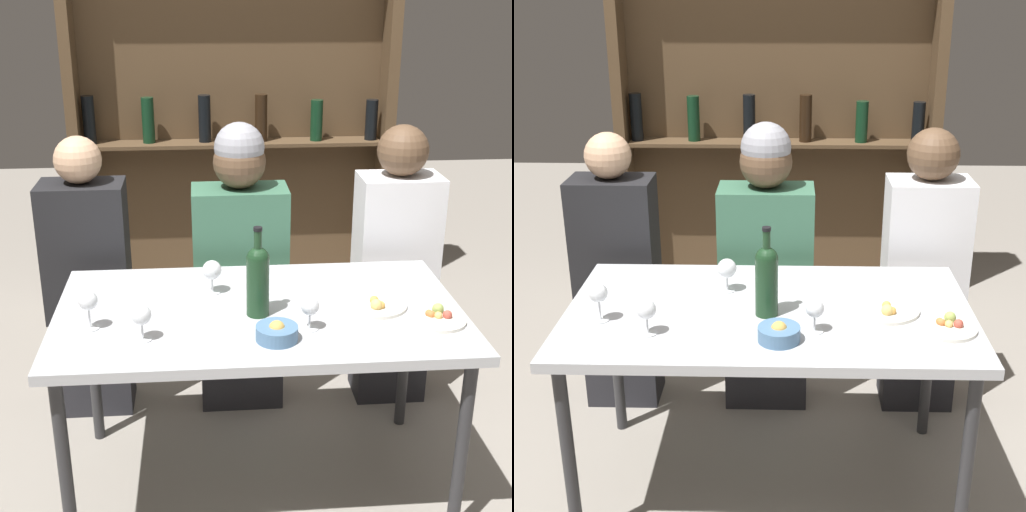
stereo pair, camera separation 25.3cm
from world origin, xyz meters
The scene contains 14 objects.
ground_plane centered at (0.00, 0.00, 0.00)m, with size 10.00×10.00×0.00m, color gray.
dining_table centered at (0.00, 0.00, 0.67)m, with size 1.41×0.80×0.73m.
wine_rack_wall centered at (0.00, 1.73, 1.17)m, with size 1.78×0.21×2.31m.
wine_bottle centered at (-0.01, -0.04, 0.87)m, with size 0.08×0.08×0.31m.
wine_glass_0 centered at (0.15, -0.17, 0.81)m, with size 0.06×0.06×0.11m.
wine_glass_1 centered at (-0.16, 0.15, 0.82)m, with size 0.07×0.07×0.12m.
wine_glass_2 centered at (-0.56, -0.11, 0.83)m, with size 0.06×0.06×0.13m.
wine_glass_3 centered at (-0.39, -0.20, 0.82)m, with size 0.06×0.06×0.12m.
food_plate_0 centered at (0.40, -0.01, 0.74)m, with size 0.23×0.23×0.05m.
food_plate_1 centered at (0.59, -0.14, 0.74)m, with size 0.19×0.19×0.04m.
snack_bowl centered at (0.04, -0.23, 0.76)m, with size 0.14×0.14×0.07m.
seated_person_left centered at (-0.67, 0.59, 0.58)m, with size 0.35×0.22×1.23m.
seated_person_center centered at (-0.03, 0.59, 0.63)m, with size 0.40×0.22×1.27m.
seated_person_right centered at (0.65, 0.59, 0.60)m, with size 0.34×0.22×1.25m.
Camera 2 is at (0.06, -2.24, 1.81)m, focal length 50.00 mm.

